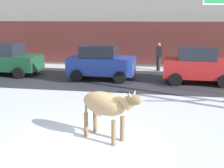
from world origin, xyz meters
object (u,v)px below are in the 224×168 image
car_darkgreen_sedan (4,59)px  car_blue_hatchback (101,62)px  cow_tan (106,105)px  car_red_hatchback (198,65)px  pedestrian_near_billboard (159,57)px

car_darkgreen_sedan → car_blue_hatchback: car_blue_hatchback is taller
cow_tan → car_darkgreen_sedan: 11.02m
car_darkgreen_sedan → car_blue_hatchback: (5.81, -0.31, 0.02)m
car_blue_hatchback → car_red_hatchback: size_ratio=1.00×
cow_tan → car_blue_hatchback: car_blue_hatchback is taller
cow_tan → car_red_hatchback: 8.30m
car_blue_hatchback → pedestrian_near_billboard: car_blue_hatchback is taller
cow_tan → car_red_hatchback: bearing=66.9°
car_blue_hatchback → pedestrian_near_billboard: 4.32m
car_darkgreen_sedan → car_red_hatchback: (10.85, -0.36, 0.02)m
car_darkgreen_sedan → car_blue_hatchback: 5.82m
car_darkgreen_sedan → pedestrian_near_billboard: size_ratio=2.45×
car_red_hatchback → car_darkgreen_sedan: bearing=178.1°
car_red_hatchback → pedestrian_near_billboard: car_red_hatchback is taller
cow_tan → car_red_hatchback: (3.26, 7.63, -0.07)m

